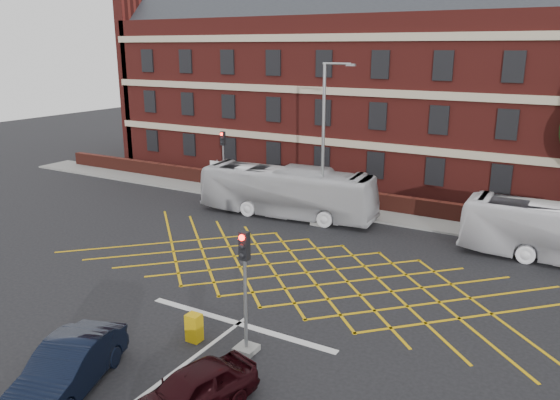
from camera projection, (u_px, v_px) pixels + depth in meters
The scene contains 14 objects.
ground at pixel (285, 289), 23.13m from camera, with size 120.00×120.00×0.00m, color black.
victorian_building at pixel (439, 77), 39.23m from camera, with size 51.00×12.17×20.40m.
boundary_wall at pixel (388, 203), 33.82m from camera, with size 56.00×0.50×1.10m, color #4B1B14.
far_pavement at pixel (382, 215), 33.12m from camera, with size 60.00×3.00×0.12m, color slate.
box_junction_hatching at pixel (307, 272), 24.80m from camera, with size 11.50×0.12×0.02m, color #CC990C.
stop_line at pixel (239, 324), 20.21m from camera, with size 8.00×0.30×0.02m, color silver.
bus_left at pixel (287, 192), 32.77m from camera, with size 2.54×10.84×3.02m, color silver.
car_navy at pixel (68, 368), 16.11m from camera, with size 1.61×4.63×1.52m, color black.
car_maroon at pixel (192, 391), 15.17m from camera, with size 1.59×3.95×1.35m, color black.
traffic_light_near at pixel (245, 304), 17.89m from camera, with size 0.70×0.70×4.27m.
traffic_light_far at pixel (224, 167), 38.19m from camera, with size 0.70×0.70×4.27m.
street_lamp at pixel (324, 171), 30.68m from camera, with size 2.25×1.00×9.10m.
direction_signs at pixel (217, 172), 38.64m from camera, with size 1.10×0.16×2.20m.
utility_cabinet at pixel (194, 328), 18.93m from camera, with size 0.50×0.42×1.00m, color #CB9E0B.
Camera 1 is at (10.43, -18.51, 9.90)m, focal length 35.00 mm.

